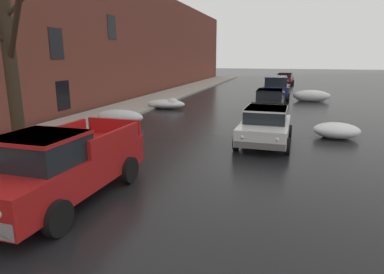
{
  "coord_description": "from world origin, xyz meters",
  "views": [
    {
      "loc": [
        3.19,
        1.93,
        3.36
      ],
      "look_at": [
        0.75,
        10.43,
        1.22
      ],
      "focal_mm": 31.32,
      "sensor_mm": 36.0,
      "label": 1
    }
  ],
  "objects_px": {
    "sedan_white_parked_kerbside_close": "(265,125)",
    "bare_tree_second_along_sidewalk": "(8,50)",
    "sedan_black_parked_kerbside_mid": "(269,101)",
    "suv_darkblue_parked_far_down_block": "(275,87)",
    "pickup_truck_red_approaching_near_lane": "(61,166)",
    "sedan_red_queued_behind_truck": "(277,84)",
    "sedan_maroon_at_far_intersection": "(285,79)"
  },
  "relations": [
    {
      "from": "bare_tree_second_along_sidewalk",
      "to": "sedan_black_parked_kerbside_mid",
      "type": "height_order",
      "value": "bare_tree_second_along_sidewalk"
    },
    {
      "from": "pickup_truck_red_approaching_near_lane",
      "to": "sedan_white_parked_kerbside_close",
      "type": "relative_size",
      "value": 1.25
    },
    {
      "from": "sedan_red_queued_behind_truck",
      "to": "sedan_maroon_at_far_intersection",
      "type": "relative_size",
      "value": 0.95
    },
    {
      "from": "sedan_white_parked_kerbside_close",
      "to": "sedan_maroon_at_far_intersection",
      "type": "xyz_separation_m",
      "value": [
        0.28,
        28.63,
        0.0
      ]
    },
    {
      "from": "pickup_truck_red_approaching_near_lane",
      "to": "suv_darkblue_parked_far_down_block",
      "type": "height_order",
      "value": "suv_darkblue_parked_far_down_block"
    },
    {
      "from": "sedan_maroon_at_far_intersection",
      "to": "sedan_red_queued_behind_truck",
      "type": "bearing_deg",
      "value": -94.6
    },
    {
      "from": "sedan_white_parked_kerbside_close",
      "to": "suv_darkblue_parked_far_down_block",
      "type": "distance_m",
      "value": 14.63
    },
    {
      "from": "bare_tree_second_along_sidewalk",
      "to": "sedan_maroon_at_far_intersection",
      "type": "distance_m",
      "value": 34.13
    },
    {
      "from": "sedan_white_parked_kerbside_close",
      "to": "sedan_red_queued_behind_truck",
      "type": "relative_size",
      "value": 1.01
    },
    {
      "from": "sedan_white_parked_kerbside_close",
      "to": "bare_tree_second_along_sidewalk",
      "type": "bearing_deg",
      "value": -149.25
    },
    {
      "from": "sedan_black_parked_kerbside_mid",
      "to": "sedan_red_queued_behind_truck",
      "type": "bearing_deg",
      "value": 90.36
    },
    {
      "from": "bare_tree_second_along_sidewalk",
      "to": "suv_darkblue_parked_far_down_block",
      "type": "height_order",
      "value": "bare_tree_second_along_sidewalk"
    },
    {
      "from": "pickup_truck_red_approaching_near_lane",
      "to": "sedan_maroon_at_far_intersection",
      "type": "height_order",
      "value": "pickup_truck_red_approaching_near_lane"
    },
    {
      "from": "sedan_black_parked_kerbside_mid",
      "to": "sedan_maroon_at_far_intersection",
      "type": "relative_size",
      "value": 0.98
    },
    {
      "from": "sedan_black_parked_kerbside_mid",
      "to": "sedan_maroon_at_far_intersection",
      "type": "bearing_deg",
      "value": 88.48
    },
    {
      "from": "bare_tree_second_along_sidewalk",
      "to": "sedan_white_parked_kerbside_close",
      "type": "bearing_deg",
      "value": 30.75
    },
    {
      "from": "sedan_white_parked_kerbside_close",
      "to": "sedan_red_queued_behind_truck",
      "type": "height_order",
      "value": "same"
    },
    {
      "from": "sedan_black_parked_kerbside_mid",
      "to": "sedan_maroon_at_far_intersection",
      "type": "height_order",
      "value": "same"
    },
    {
      "from": "bare_tree_second_along_sidewalk",
      "to": "sedan_red_queued_behind_truck",
      "type": "distance_m",
      "value": 26.28
    },
    {
      "from": "sedan_black_parked_kerbside_mid",
      "to": "sedan_white_parked_kerbside_close",
      "type": "bearing_deg",
      "value": -87.87
    },
    {
      "from": "pickup_truck_red_approaching_near_lane",
      "to": "sedan_red_queued_behind_truck",
      "type": "bearing_deg",
      "value": 82.06
    },
    {
      "from": "pickup_truck_red_approaching_near_lane",
      "to": "sedan_maroon_at_far_intersection",
      "type": "xyz_separation_m",
      "value": [
        4.47,
        35.43,
        -0.13
      ]
    },
    {
      "from": "bare_tree_second_along_sidewalk",
      "to": "sedan_maroon_at_far_intersection",
      "type": "xyz_separation_m",
      "value": [
        7.8,
        33.1,
        -2.78
      ]
    },
    {
      "from": "sedan_white_parked_kerbside_close",
      "to": "sedan_black_parked_kerbside_mid",
      "type": "xyz_separation_m",
      "value": [
        -0.28,
        7.53,
        0.0
      ]
    },
    {
      "from": "sedan_black_parked_kerbside_mid",
      "to": "suv_darkblue_parked_far_down_block",
      "type": "distance_m",
      "value": 7.1
    },
    {
      "from": "sedan_white_parked_kerbside_close",
      "to": "suv_darkblue_parked_far_down_block",
      "type": "xyz_separation_m",
      "value": [
        -0.23,
        14.62,
        0.24
      ]
    },
    {
      "from": "bare_tree_second_along_sidewalk",
      "to": "sedan_red_queued_behind_truck",
      "type": "relative_size",
      "value": 1.72
    },
    {
      "from": "suv_darkblue_parked_far_down_block",
      "to": "bare_tree_second_along_sidewalk",
      "type": "bearing_deg",
      "value": -110.9
    },
    {
      "from": "bare_tree_second_along_sidewalk",
      "to": "sedan_white_parked_kerbside_close",
      "type": "distance_m",
      "value": 9.18
    },
    {
      "from": "suv_darkblue_parked_far_down_block",
      "to": "sedan_red_queued_behind_truck",
      "type": "relative_size",
      "value": 1.15
    },
    {
      "from": "pickup_truck_red_approaching_near_lane",
      "to": "sedan_white_parked_kerbside_close",
      "type": "height_order",
      "value": "pickup_truck_red_approaching_near_lane"
    },
    {
      "from": "sedan_black_parked_kerbside_mid",
      "to": "suv_darkblue_parked_far_down_block",
      "type": "bearing_deg",
      "value": 89.58
    }
  ]
}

